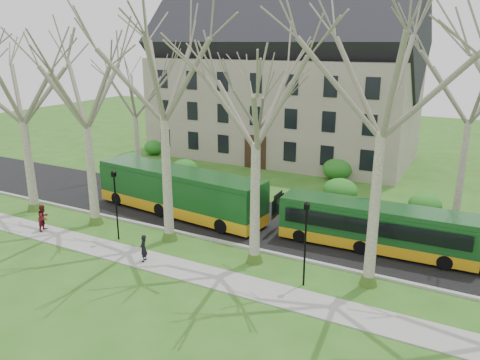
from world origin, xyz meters
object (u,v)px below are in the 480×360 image
object	(u,v)px
bus_lead	(179,191)
bus_follow	(375,227)
pedestrian_a	(144,248)
pedestrian_b	(44,218)

from	to	relation	value
bus_lead	bus_follow	size ratio (longest dim) A/B	1.18
bus_follow	pedestrian_a	bearing A→B (deg)	-147.15
bus_lead	pedestrian_a	distance (m)	7.55
bus_follow	pedestrian_a	distance (m)	13.17
pedestrian_a	pedestrian_b	distance (m)	8.45
bus_lead	pedestrian_b	size ratio (longest dim) A/B	7.66
bus_follow	pedestrian_b	xyz separation A→B (m)	(-19.22, -7.03, -0.52)
bus_lead	pedestrian_a	xyz separation A→B (m)	(2.58, -7.05, -0.86)
pedestrian_a	bus_follow	bearing A→B (deg)	107.64
bus_follow	bus_lead	bearing A→B (deg)	-180.00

